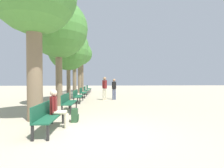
{
  "coord_description": "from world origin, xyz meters",
  "views": [
    {
      "loc": [
        0.04,
        -4.9,
        1.53
      ],
      "look_at": [
        0.59,
        4.07,
        1.31
      ],
      "focal_mm": 28.0,
      "sensor_mm": 36.0,
      "label": 1
    }
  ],
  "objects_px": {
    "bench_row_0": "(47,114)",
    "tree_row_5": "(82,54)",
    "tree_row_4": "(80,54)",
    "person_seated": "(57,107)",
    "tree_row_2": "(68,51)",
    "bench_row_2": "(77,95)",
    "bench_row_4": "(86,90)",
    "tree_row_3": "(74,46)",
    "pedestrian_near": "(105,87)",
    "bench_row_5": "(88,88)",
    "bench_row_1": "(68,101)",
    "tree_row_1": "(59,29)",
    "pedestrian_mid": "(114,88)",
    "backpack": "(75,115)",
    "bench_row_3": "(82,92)"
  },
  "relations": [
    {
      "from": "tree_row_1",
      "to": "pedestrian_mid",
      "type": "distance_m",
      "value": 5.74
    },
    {
      "from": "person_seated",
      "to": "pedestrian_mid",
      "type": "distance_m",
      "value": 8.1
    },
    {
      "from": "bench_row_1",
      "to": "bench_row_4",
      "type": "bearing_deg",
      "value": 90.0
    },
    {
      "from": "bench_row_4",
      "to": "tree_row_1",
      "type": "bearing_deg",
      "value": -96.3
    },
    {
      "from": "bench_row_3",
      "to": "tree_row_4",
      "type": "bearing_deg",
      "value": 99.51
    },
    {
      "from": "bench_row_0",
      "to": "backpack",
      "type": "relative_size",
      "value": 3.78
    },
    {
      "from": "bench_row_2",
      "to": "person_seated",
      "type": "height_order",
      "value": "person_seated"
    },
    {
      "from": "person_seated",
      "to": "tree_row_4",
      "type": "bearing_deg",
      "value": 94.27
    },
    {
      "from": "bench_row_5",
      "to": "person_seated",
      "type": "xyz_separation_m",
      "value": [
        0.22,
        -15.97,
        0.16
      ]
    },
    {
      "from": "bench_row_4",
      "to": "bench_row_1",
      "type": "bearing_deg",
      "value": -90.0
    },
    {
      "from": "tree_row_3",
      "to": "backpack",
      "type": "height_order",
      "value": "tree_row_3"
    },
    {
      "from": "tree_row_2",
      "to": "tree_row_4",
      "type": "relative_size",
      "value": 0.88
    },
    {
      "from": "tree_row_3",
      "to": "bench_row_5",
      "type": "bearing_deg",
      "value": 80.43
    },
    {
      "from": "bench_row_3",
      "to": "tree_row_1",
      "type": "bearing_deg",
      "value": -100.66
    },
    {
      "from": "bench_row_1",
      "to": "bench_row_2",
      "type": "distance_m",
      "value": 3.25
    },
    {
      "from": "bench_row_3",
      "to": "tree_row_1",
      "type": "height_order",
      "value": "tree_row_1"
    },
    {
      "from": "bench_row_3",
      "to": "bench_row_2",
      "type": "bearing_deg",
      "value": -90.0
    },
    {
      "from": "tree_row_4",
      "to": "tree_row_5",
      "type": "height_order",
      "value": "tree_row_5"
    },
    {
      "from": "tree_row_2",
      "to": "person_seated",
      "type": "xyz_separation_m",
      "value": [
        1.09,
        -7.82,
        -3.06
      ]
    },
    {
      "from": "bench_row_4",
      "to": "tree_row_4",
      "type": "xyz_separation_m",
      "value": [
        -0.87,
        1.93,
        4.0
      ]
    },
    {
      "from": "tree_row_3",
      "to": "pedestrian_mid",
      "type": "height_order",
      "value": "tree_row_3"
    },
    {
      "from": "bench_row_0",
      "to": "bench_row_5",
      "type": "distance_m",
      "value": 16.27
    },
    {
      "from": "tree_row_2",
      "to": "pedestrian_near",
      "type": "height_order",
      "value": "tree_row_2"
    },
    {
      "from": "bench_row_3",
      "to": "tree_row_4",
      "type": "relative_size",
      "value": 0.3
    },
    {
      "from": "tree_row_3",
      "to": "pedestrian_near",
      "type": "relative_size",
      "value": 3.46
    },
    {
      "from": "bench_row_4",
      "to": "bench_row_5",
      "type": "xyz_separation_m",
      "value": [
        0.0,
        3.25,
        0.0
      ]
    },
    {
      "from": "tree_row_4",
      "to": "pedestrian_mid",
      "type": "distance_m",
      "value": 8.51
    },
    {
      "from": "bench_row_2",
      "to": "tree_row_3",
      "type": "relative_size",
      "value": 0.3
    },
    {
      "from": "tree_row_4",
      "to": "person_seated",
      "type": "relative_size",
      "value": 4.85
    },
    {
      "from": "bench_row_2",
      "to": "tree_row_1",
      "type": "height_order",
      "value": "tree_row_1"
    },
    {
      "from": "tree_row_4",
      "to": "tree_row_5",
      "type": "distance_m",
      "value": 2.82
    },
    {
      "from": "bench_row_4",
      "to": "tree_row_3",
      "type": "distance_m",
      "value": 4.61
    },
    {
      "from": "bench_row_3",
      "to": "bench_row_5",
      "type": "relative_size",
      "value": 1.0
    },
    {
      "from": "bench_row_5",
      "to": "person_seated",
      "type": "distance_m",
      "value": 15.97
    },
    {
      "from": "tree_row_4",
      "to": "backpack",
      "type": "bearing_deg",
      "value": -83.74
    },
    {
      "from": "bench_row_0",
      "to": "tree_row_1",
      "type": "bearing_deg",
      "value": 99.58
    },
    {
      "from": "tree_row_1",
      "to": "tree_row_4",
      "type": "bearing_deg",
      "value": 90.0
    },
    {
      "from": "bench_row_2",
      "to": "bench_row_5",
      "type": "xyz_separation_m",
      "value": [
        0.0,
        9.76,
        0.0
      ]
    },
    {
      "from": "person_seated",
      "to": "backpack",
      "type": "xyz_separation_m",
      "value": [
        0.43,
        0.78,
        -0.42
      ]
    },
    {
      "from": "backpack",
      "to": "pedestrian_mid",
      "type": "bearing_deg",
      "value": 74.47
    },
    {
      "from": "bench_row_0",
      "to": "tree_row_5",
      "type": "height_order",
      "value": "tree_row_5"
    },
    {
      "from": "bench_row_4",
      "to": "bench_row_2",
      "type": "bearing_deg",
      "value": -90.0
    },
    {
      "from": "bench_row_0",
      "to": "bench_row_5",
      "type": "bearing_deg",
      "value": 90.0
    },
    {
      "from": "bench_row_0",
      "to": "pedestrian_near",
      "type": "relative_size",
      "value": 1.04
    },
    {
      "from": "bench_row_5",
      "to": "tree_row_1",
      "type": "distance_m",
      "value": 11.84
    },
    {
      "from": "tree_row_4",
      "to": "pedestrian_near",
      "type": "distance_m",
      "value": 8.47
    },
    {
      "from": "bench_row_5",
      "to": "tree_row_3",
      "type": "distance_m",
      "value": 6.65
    },
    {
      "from": "bench_row_1",
      "to": "tree_row_3",
      "type": "xyz_separation_m",
      "value": [
        -0.87,
        7.86,
        4.11
      ]
    },
    {
      "from": "bench_row_1",
      "to": "bench_row_4",
      "type": "height_order",
      "value": "same"
    },
    {
      "from": "bench_row_2",
      "to": "bench_row_4",
      "type": "bearing_deg",
      "value": 90.0
    }
  ]
}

